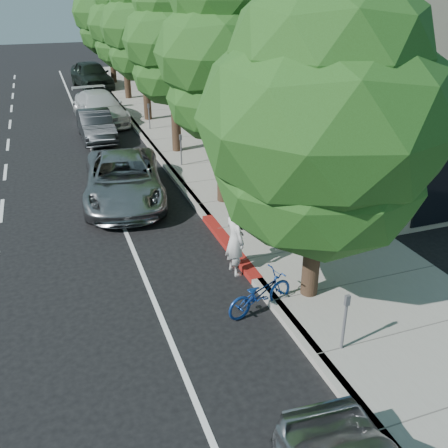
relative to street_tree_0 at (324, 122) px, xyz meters
name	(u,v)px	position (x,y,z in m)	size (l,w,h in m)	color
ground	(242,264)	(-0.90, 2.00, -4.25)	(120.00, 120.00, 0.00)	black
sidewalk	(222,162)	(1.40, 10.00, -4.18)	(4.60, 56.00, 0.15)	gray
curb	(169,168)	(-0.90, 10.00, -4.18)	(0.30, 56.00, 0.15)	#9E998E
curb_red_segment	(229,245)	(-0.90, 3.00, -4.18)	(0.32, 4.00, 0.15)	maroon
storefront_building	(280,44)	(8.70, 20.00, -0.75)	(10.00, 36.00, 7.00)	beige
street_tree_0	(324,122)	(0.00, 0.00, 0.00)	(5.24, 5.24, 7.19)	black
street_tree_1	(223,56)	(0.00, 6.00, 0.58)	(4.17, 4.17, 7.64)	black
street_tree_2	(173,42)	(0.00, 12.00, 0.41)	(4.07, 4.07, 7.39)	black
street_tree_3	(142,28)	(0.00, 18.00, 0.51)	(4.28, 4.28, 7.58)	black
street_tree_4	(123,26)	(0.00, 24.00, 0.24)	(4.30, 4.30, 7.24)	black
street_tree_5	(108,13)	(0.00, 30.00, 0.67)	(5.06, 5.06, 8.03)	black
cyclist	(235,239)	(-1.23, 1.70, -3.29)	(0.70, 0.46, 1.92)	silver
bicycle	(260,293)	(-1.30, -0.06, -3.79)	(0.61, 1.76, 0.93)	navy
silver_suv	(123,179)	(-3.08, 7.50, -3.48)	(2.56, 5.56, 1.55)	#9A9B9F
dark_sedan	(96,126)	(-3.05, 15.43, -3.56)	(1.45, 4.17, 1.37)	black
white_pickup	(100,107)	(-2.43, 18.86, -3.47)	(2.20, 5.41, 1.57)	silver
dark_suv_far	(91,75)	(-1.70, 29.04, -3.32)	(2.19, 5.45, 1.86)	black
pedestrian	(222,132)	(1.87, 11.33, -3.27)	(0.81, 0.63, 1.66)	black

